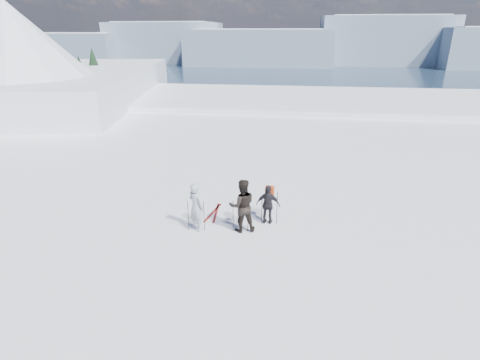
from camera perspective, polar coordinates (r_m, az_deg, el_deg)
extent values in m
plane|color=white|center=(74.18, 7.53, 2.42)|extent=(220.00, 208.01, 71.62)
cube|color=white|center=(42.23, 7.61, 3.14)|extent=(180.00, 16.00, 14.00)
plane|color=#21344C|center=(302.32, 8.11, 14.59)|extent=(820.00, 820.00, 0.00)
cube|color=slate|center=(530.37, -25.25, 17.72)|extent=(150.00, 80.00, 34.00)
cube|color=white|center=(530.03, -25.50, 19.21)|extent=(127.50, 70.00, 8.00)
cube|color=slate|center=(506.18, -11.20, 19.85)|extent=(130.00, 80.00, 46.00)
cube|color=white|center=(506.03, -11.38, 22.11)|extent=(110.50, 70.00, 8.00)
cube|color=slate|center=(452.18, 2.99, 19.51)|extent=(160.00, 80.00, 38.00)
cube|color=white|center=(451.83, 3.04, 21.54)|extent=(136.00, 70.00, 8.00)
cube|color=slate|center=(490.50, 20.88, 19.21)|extent=(140.00, 80.00, 52.00)
cube|color=white|center=(490.53, 21.26, 21.88)|extent=(119.00, 70.00, 8.00)
cube|color=white|center=(48.67, -27.55, 5.18)|extent=(29.19, 35.68, 16.00)
cone|color=white|center=(40.64, -31.29, 16.17)|extent=(18.00, 18.00, 9.00)
cone|color=white|center=(53.73, -30.77, 12.57)|extent=(16.00, 16.00, 8.00)
cube|color=#2D2B28|center=(53.42, -16.77, 3.56)|extent=(21.55, 17.87, 14.25)
cone|color=black|center=(45.71, -18.36, 8.87)|extent=(6.16, 6.16, 11.00)
cone|color=black|center=(45.12, -21.59, 6.98)|extent=(5.04, 5.04, 9.00)
cone|color=black|center=(48.93, -23.20, 9.02)|extent=(6.16, 6.16, 11.00)
cone|color=black|center=(50.82, -20.70, 10.94)|extent=(7.28, 7.28, 13.00)
cone|color=black|center=(49.85, -14.79, 9.66)|extent=(5.60, 5.60, 10.00)
cone|color=black|center=(46.77, -15.01, 8.87)|extent=(5.60, 5.60, 10.00)
cone|color=black|center=(54.08, -22.50, 10.74)|extent=(6.72, 6.72, 12.00)
imported|color=#A0A8AE|center=(13.71, -6.70, -4.08)|extent=(0.81, 0.75, 1.86)
imported|color=black|center=(13.52, 0.32, -3.93)|extent=(1.15, 1.01, 2.01)
imported|color=black|center=(14.17, 4.32, -3.78)|extent=(0.94, 0.47, 1.55)
cube|color=#D94814|center=(13.99, 4.62, 0.40)|extent=(0.35, 0.22, 0.48)
cylinder|color=black|center=(13.83, -7.90, -5.44)|extent=(0.02, 0.02, 1.20)
cylinder|color=black|center=(13.74, -5.51, -5.56)|extent=(0.02, 0.02, 1.17)
cylinder|color=black|center=(13.66, -1.05, -5.52)|extent=(0.02, 0.02, 1.22)
cylinder|color=black|center=(13.64, 1.22, -5.70)|extent=(0.02, 0.02, 1.17)
cylinder|color=black|center=(14.16, 3.34, -4.64)|extent=(0.02, 0.02, 1.16)
cylinder|color=black|center=(14.18, 5.65, -4.31)|extent=(0.02, 0.02, 1.33)
cube|color=black|center=(15.27, -4.18, -4.98)|extent=(0.43, 1.68, 0.03)
cube|color=black|center=(15.24, -3.67, -5.02)|extent=(0.22, 1.70, 0.03)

